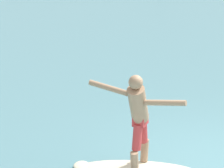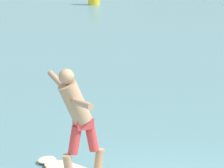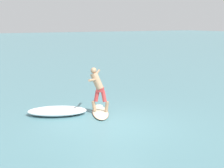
% 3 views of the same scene
% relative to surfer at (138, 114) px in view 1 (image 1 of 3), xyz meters
% --- Properties ---
extents(ground_plane, '(200.00, 200.00, 0.00)m').
position_rel_surfer_xyz_m(ground_plane, '(1.48, -0.16, -1.09)').
color(ground_plane, slate).
extents(surfer, '(1.29, 1.11, 1.69)m').
position_rel_surfer_xyz_m(surfer, '(0.00, 0.00, 0.00)').
color(surfer, tan).
rests_on(surfer, surfboard).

